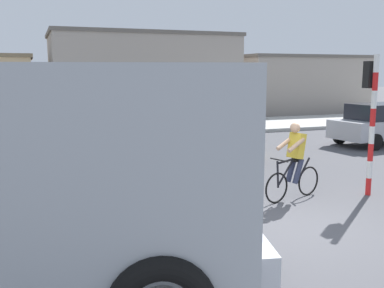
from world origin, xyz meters
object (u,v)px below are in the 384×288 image
(traffic_light_pole, at_px, (371,105))
(car_red_near, at_px, (380,124))
(cyclist, at_px, (294,161))
(truck_foreground, at_px, (19,172))
(pedestrian_near_kerb, at_px, (236,122))
(car_white_mid, at_px, (189,136))

(traffic_light_pole, xyz_separation_m, car_red_near, (5.49, 5.58, -1.25))
(cyclist, height_order, traffic_light_pole, traffic_light_pole)
(truck_foreground, distance_m, cyclist, 6.31)
(truck_foreground, height_order, pedestrian_near_kerb, truck_foreground)
(truck_foreground, xyz_separation_m, pedestrian_near_kerb, (7.71, 10.30, -0.82))
(cyclist, relative_size, pedestrian_near_kerb, 1.06)
(car_white_mid, bearing_deg, car_red_near, 4.95)
(truck_foreground, relative_size, cyclist, 3.39)
(traffic_light_pole, bearing_deg, cyclist, 173.26)
(truck_foreground, height_order, car_white_mid, truck_foreground)
(car_red_near, bearing_deg, car_white_mid, -175.05)
(truck_foreground, xyz_separation_m, car_red_near, (12.88, 8.21, -0.85))
(truck_foreground, xyz_separation_m, cyclist, (5.57, 2.84, -0.80))
(car_white_mid, bearing_deg, cyclist, -80.06)
(cyclist, height_order, car_white_mid, cyclist)
(truck_foreground, relative_size, car_red_near, 1.39)
(traffic_light_pole, height_order, pedestrian_near_kerb, traffic_light_pole)
(pedestrian_near_kerb, bearing_deg, cyclist, -106.01)
(car_red_near, relative_size, pedestrian_near_kerb, 2.59)
(car_red_near, distance_m, pedestrian_near_kerb, 5.58)
(traffic_light_pole, xyz_separation_m, pedestrian_near_kerb, (0.31, 7.67, -1.22))
(car_white_mid, relative_size, pedestrian_near_kerb, 2.66)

